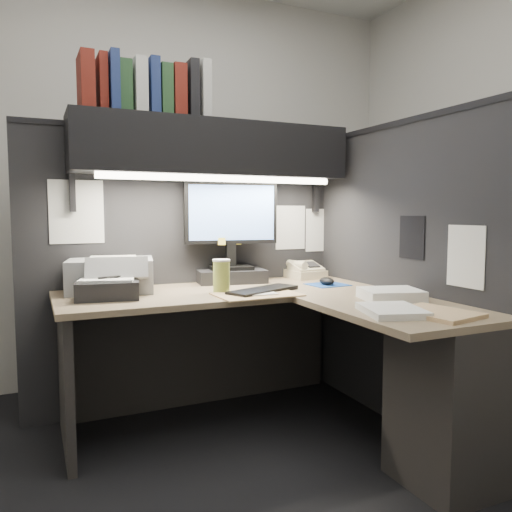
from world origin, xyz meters
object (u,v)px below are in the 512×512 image
desk (329,363)px  telephone (305,271)px  monitor (231,243)px  coffee_cup (221,277)px  overhead_shelf (213,150)px  notebook_stack (108,289)px  printer (111,275)px  keyboard (263,290)px

desk → telephone: bearing=67.5°
monitor → telephone: (0.51, -0.00, -0.20)m
desk → coffee_cup: (-0.36, 0.48, 0.37)m
coffee_cup → overhead_shelf: bearing=78.5°
overhead_shelf → notebook_stack: size_ratio=5.33×
printer → notebook_stack: printer is taller
monitor → telephone: 0.54m
monitor → keyboard: (0.02, -0.42, -0.23)m
keyboard → notebook_stack: size_ratio=1.45×
telephone → coffee_cup: size_ratio=1.30×
monitor → printer: size_ratio=1.39×
telephone → overhead_shelf: bearing=-178.4°
desk → notebook_stack: notebook_stack is taller
monitor → printer: bearing=-168.4°
monitor → telephone: bearing=8.5°
overhead_shelf → notebook_stack: overhead_shelf is taller
monitor → desk: bearing=-69.3°
printer → notebook_stack: size_ratio=1.48×
overhead_shelf → printer: bearing=177.7°
printer → monitor: bearing=13.9°
keyboard → monitor: bearing=68.0°
overhead_shelf → telephone: 0.97m
telephone → monitor: bearing=176.3°
keyboard → printer: size_ratio=0.98×
monitor → notebook_stack: (-0.75, -0.27, -0.19)m
keyboard → desk: bearing=-92.4°
notebook_stack → printer: bearing=77.7°
desk → coffee_cup: size_ratio=10.38×
desk → printer: printer is taller
monitor → notebook_stack: monitor is taller
telephone → notebook_stack: (-1.26, -0.26, 0.00)m
keyboard → telephone: 0.64m
monitor → coffee_cup: size_ratio=3.65×
telephone → printer: size_ratio=0.49×
overhead_shelf → monitor: (0.13, 0.06, -0.53)m
overhead_shelf → telephone: size_ratio=7.26×
notebook_stack → coffee_cup: bearing=-6.8°
keyboard → notebook_stack: (-0.77, 0.15, 0.03)m
desk → printer: size_ratio=3.94×
desk → keyboard: bearing=111.7°
keyboard → notebook_stack: bearing=144.7°
keyboard → coffee_cup: 0.23m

